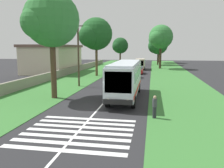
{
  "coord_description": "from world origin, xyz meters",
  "views": [
    {
      "loc": [
        -19.29,
        -4.47,
        5.2
      ],
      "look_at": [
        3.49,
        -0.54,
        1.6
      ],
      "focal_mm": 37.64,
      "sensor_mm": 36.0,
      "label": 1
    }
  ],
  "objects_px": {
    "roadside_tree_left_0": "(95,35)",
    "roadside_tree_left_1": "(52,22)",
    "trailing_car_1": "(139,70)",
    "roadside_tree_right_0": "(160,37)",
    "roadside_building": "(53,59)",
    "trailing_minibus_0": "(140,63)",
    "coach_bus": "(126,78)",
    "pedestrian": "(155,107)",
    "roadside_tree_right_1": "(158,40)",
    "roadside_tree_left_2": "(120,46)",
    "roadside_tree_right_2": "(157,45)",
    "trailing_car_0": "(116,73)",
    "utility_pole": "(78,53)"
  },
  "relations": [
    {
      "from": "roadside_tree_left_0",
      "to": "roadside_tree_left_1",
      "type": "xyz_separation_m",
      "value": [
        -19.26,
        -0.25,
        0.3
      ]
    },
    {
      "from": "trailing_car_1",
      "to": "roadside_tree_right_0",
      "type": "bearing_deg",
      "value": -20.03
    },
    {
      "from": "trailing_car_1",
      "to": "roadside_tree_left_1",
      "type": "xyz_separation_m",
      "value": [
        -24.44,
        7.35,
        7.1
      ]
    },
    {
      "from": "roadside_tree_right_0",
      "to": "roadside_building",
      "type": "bearing_deg",
      "value": 119.15
    },
    {
      "from": "trailing_car_1",
      "to": "trailing_minibus_0",
      "type": "bearing_deg",
      "value": 1.15
    },
    {
      "from": "coach_bus",
      "to": "pedestrian",
      "type": "relative_size",
      "value": 6.6
    },
    {
      "from": "roadside_tree_right_1",
      "to": "roadside_tree_left_2",
      "type": "bearing_deg",
      "value": 136.39
    },
    {
      "from": "roadside_tree_right_2",
      "to": "roadside_building",
      "type": "distance_m",
      "value": 33.49
    },
    {
      "from": "trailing_minibus_0",
      "to": "roadside_tree_left_0",
      "type": "distance_m",
      "value": 17.31
    },
    {
      "from": "trailing_car_0",
      "to": "roadside_tree_right_0",
      "type": "bearing_deg",
      "value": -24.81
    },
    {
      "from": "utility_pole",
      "to": "roadside_building",
      "type": "height_order",
      "value": "utility_pole"
    },
    {
      "from": "trailing_minibus_0",
      "to": "roadside_tree_left_2",
      "type": "height_order",
      "value": "roadside_tree_left_2"
    },
    {
      "from": "trailing_minibus_0",
      "to": "pedestrian",
      "type": "relative_size",
      "value": 3.55
    },
    {
      "from": "trailing_minibus_0",
      "to": "roadside_tree_right_0",
      "type": "distance_m",
      "value": 8.1
    },
    {
      "from": "roadside_tree_left_1",
      "to": "roadside_tree_right_1",
      "type": "height_order",
      "value": "roadside_tree_right_1"
    },
    {
      "from": "roadside_tree_left_0",
      "to": "roadside_building",
      "type": "xyz_separation_m",
      "value": [
        4.78,
        10.39,
        -4.56
      ]
    },
    {
      "from": "utility_pole",
      "to": "roadside_building",
      "type": "relative_size",
      "value": 0.6
    },
    {
      "from": "roadside_tree_left_1",
      "to": "utility_pole",
      "type": "relative_size",
      "value": 1.25
    },
    {
      "from": "roadside_tree_right_1",
      "to": "roadside_building",
      "type": "height_order",
      "value": "roadside_tree_right_1"
    },
    {
      "from": "roadside_tree_left_1",
      "to": "roadside_tree_right_0",
      "type": "distance_m",
      "value": 38.36
    },
    {
      "from": "roadside_tree_left_0",
      "to": "roadside_tree_right_2",
      "type": "bearing_deg",
      "value": -21.33
    },
    {
      "from": "roadside_tree_right_0",
      "to": "coach_bus",
      "type": "bearing_deg",
      "value": 173.0
    },
    {
      "from": "trailing_car_0",
      "to": "roadside_building",
      "type": "bearing_deg",
      "value": 70.71
    },
    {
      "from": "roadside_tree_left_0",
      "to": "roadside_tree_right_1",
      "type": "xyz_separation_m",
      "value": [
        40.35,
        -12.04,
        0.25
      ]
    },
    {
      "from": "roadside_tree_left_0",
      "to": "trailing_car_1",
      "type": "bearing_deg",
      "value": -55.69
    },
    {
      "from": "roadside_tree_right_0",
      "to": "pedestrian",
      "type": "relative_size",
      "value": 6.31
    },
    {
      "from": "roadside_tree_right_0",
      "to": "roadside_tree_right_2",
      "type": "relative_size",
      "value": 1.21
    },
    {
      "from": "coach_bus",
      "to": "trailing_car_1",
      "type": "distance_m",
      "value": 23.48
    },
    {
      "from": "trailing_minibus_0",
      "to": "roadside_tree_left_1",
      "type": "height_order",
      "value": "roadside_tree_left_1"
    },
    {
      "from": "utility_pole",
      "to": "roadside_tree_right_1",
      "type": "bearing_deg",
      "value": -12.36
    },
    {
      "from": "pedestrian",
      "to": "roadside_tree_right_2",
      "type": "bearing_deg",
      "value": -1.15
    },
    {
      "from": "trailing_car_1",
      "to": "roadside_tree_right_1",
      "type": "xyz_separation_m",
      "value": [
        35.16,
        -4.45,
        7.05
      ]
    },
    {
      "from": "pedestrian",
      "to": "roadside_building",
      "type": "bearing_deg",
      "value": 35.12
    },
    {
      "from": "trailing_minibus_0",
      "to": "roadside_tree_right_2",
      "type": "relative_size",
      "value": 0.68
    },
    {
      "from": "roadside_tree_right_2",
      "to": "trailing_minibus_0",
      "type": "bearing_deg",
      "value": 164.56
    },
    {
      "from": "roadside_tree_right_1",
      "to": "roadside_tree_right_2",
      "type": "xyz_separation_m",
      "value": [
        -10.53,
        0.4,
        -1.87
      ]
    },
    {
      "from": "roadside_tree_right_0",
      "to": "pedestrian",
      "type": "bearing_deg",
      "value": 178.03
    },
    {
      "from": "trailing_car_1",
      "to": "roadside_tree_right_2",
      "type": "xyz_separation_m",
      "value": [
        24.64,
        -4.05,
        5.17
      ]
    },
    {
      "from": "trailing_minibus_0",
      "to": "roadside_tree_left_2",
      "type": "distance_m",
      "value": 15.95
    },
    {
      "from": "roadside_tree_right_1",
      "to": "roadside_tree_right_2",
      "type": "height_order",
      "value": "roadside_tree_right_1"
    },
    {
      "from": "trailing_car_0",
      "to": "roadside_tree_right_1",
      "type": "height_order",
      "value": "roadside_tree_right_1"
    },
    {
      "from": "roadside_tree_left_1",
      "to": "trailing_car_1",
      "type": "bearing_deg",
      "value": -16.73
    },
    {
      "from": "roadside_tree_left_1",
      "to": "utility_pole",
      "type": "xyz_separation_m",
      "value": [
        7.3,
        -0.34,
        -3.32
      ]
    },
    {
      "from": "roadside_building",
      "to": "roadside_tree_left_2",
      "type": "bearing_deg",
      "value": -24.98
    },
    {
      "from": "coach_bus",
      "to": "roadside_tree_right_1",
      "type": "bearing_deg",
      "value": -4.3
    },
    {
      "from": "trailing_car_0",
      "to": "roadside_tree_right_2",
      "type": "xyz_separation_m",
      "value": [
        30.05,
        -7.73,
        5.17
      ]
    },
    {
      "from": "utility_pole",
      "to": "pedestrian",
      "type": "height_order",
      "value": "utility_pole"
    },
    {
      "from": "trailing_car_0",
      "to": "roadside_tree_left_1",
      "type": "height_order",
      "value": "roadside_tree_left_1"
    },
    {
      "from": "coach_bus",
      "to": "trailing_car_0",
      "type": "xyz_separation_m",
      "value": [
        18.03,
        3.73,
        -1.48
      ]
    },
    {
      "from": "roadside_tree_left_1",
      "to": "roadside_tree_right_0",
      "type": "bearing_deg",
      "value": -17.83
    }
  ]
}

